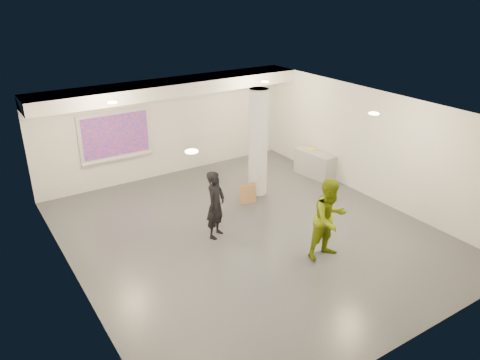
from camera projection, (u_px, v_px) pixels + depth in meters
floor at (249, 233)px, 11.28m from camera, size 8.00×9.00×0.01m
ceiling at (250, 112)px, 10.09m from camera, size 8.00×9.00×0.01m
wall_back at (167, 127)px, 14.15m from camera, size 8.00×0.01×3.00m
wall_front at (412, 271)px, 7.22m from camera, size 8.00×0.01×3.00m
wall_left at (71, 221)px, 8.69m from camera, size 0.01×9.00×3.00m
wall_right at (372, 145)px, 12.68m from camera, size 0.01×9.00×3.00m
soffit_band at (172, 87)px, 13.20m from camera, size 8.00×1.10×0.36m
downlight_nw at (112, 103)px, 10.92m from camera, size 0.22×0.22×0.02m
downlight_ne at (265, 82)px, 13.12m from camera, size 0.22×0.22×0.02m
downlight_sw at (192, 151)px, 7.84m from camera, size 0.22×0.22×0.02m
downlight_se at (374, 114)px, 10.04m from camera, size 0.22×0.22×0.02m
column at (258, 143)px, 12.82m from camera, size 0.52×0.52×3.00m
projection_screen at (116, 136)px, 13.30m from camera, size 2.10×0.13×1.42m
credenza at (315, 164)px, 14.41m from camera, size 0.68×1.38×0.78m
postit_pad at (311, 149)px, 14.50m from camera, size 0.27×0.33×0.03m
cardboard_back at (248, 193)px, 12.75m from camera, size 0.49×0.19×0.52m
cardboard_front at (247, 195)px, 12.71m from camera, size 0.46×0.21×0.49m
woman at (216, 205)px, 10.84m from camera, size 0.72×0.66×1.65m
man at (330, 219)px, 10.00m from camera, size 0.90×0.70×1.84m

